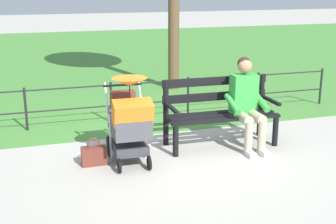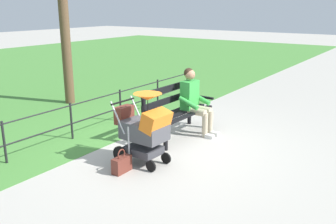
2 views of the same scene
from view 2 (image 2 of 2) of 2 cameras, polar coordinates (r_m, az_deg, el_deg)
name	(u,v)px [view 2 (image 2 of 2)]	position (r m, az deg, el deg)	size (l,w,h in m)	color
ground_plane	(162,145)	(6.66, -0.96, -5.18)	(60.00, 60.00, 0.00)	#ADA89E
park_bench	(176,109)	(7.04, 1.18, 0.51)	(1.61, 0.64, 0.96)	black
person_on_bench	(194,99)	(7.14, 4.09, 1.97)	(0.54, 0.74, 1.28)	tan
stroller	(145,128)	(5.74, -3.65, -2.45)	(0.53, 0.91, 1.15)	black
handbag	(122,164)	(5.63, -7.17, -8.00)	(0.32, 0.14, 0.37)	brown
park_fence	(98,110)	(7.52, -10.85, 0.38)	(6.85, 0.04, 0.70)	black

